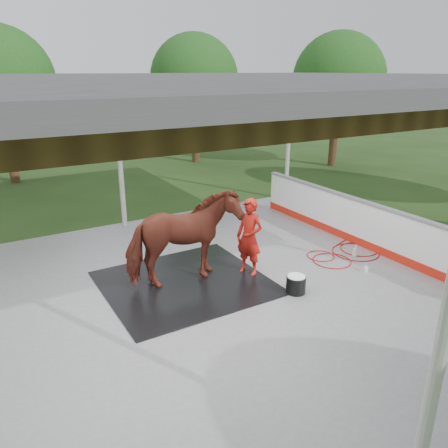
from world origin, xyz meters
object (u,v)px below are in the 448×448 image
horse (184,239)px  handler (249,237)px  wash_bucket (296,284)px  dasher_board (373,228)px

horse → handler: bearing=-98.3°
wash_bucket → horse: bearing=139.3°
dasher_board → handler: 3.33m
handler → wash_bucket: size_ratio=4.30×
dasher_board → wash_bucket: 3.10m
horse → handler: (1.39, -0.26, -0.15)m
dasher_board → wash_bucket: (-2.98, -0.77, -0.36)m
dasher_board → horse: bearing=171.6°
horse → wash_bucket: size_ratio=5.85×
dasher_board → wash_bucket: dasher_board is taller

